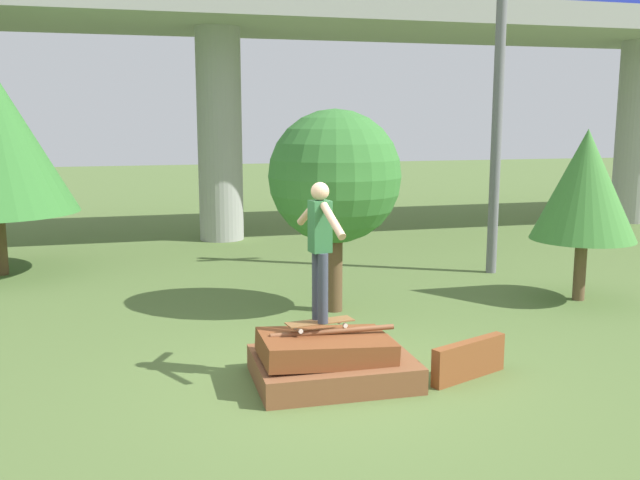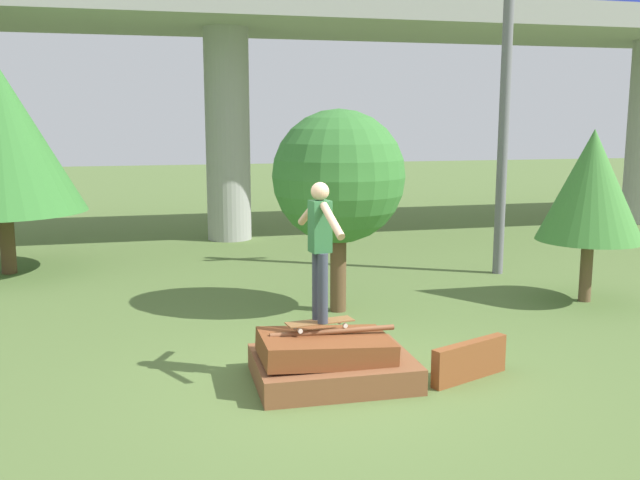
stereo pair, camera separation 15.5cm
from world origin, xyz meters
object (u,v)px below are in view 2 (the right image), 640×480
object	(u,v)px
skater	(320,242)
tree_behind_left	(339,177)
skateboard	(320,322)
tree_behind_right	(592,186)
utility_pole	(504,109)
tree_mid_back	(0,137)

from	to	relation	value
skater	tree_behind_left	xyz separation A→B (m)	(1.01, 2.90, 0.48)
skateboard	tree_behind_left	world-z (taller)	tree_behind_left
tree_behind_left	tree_behind_right	bearing A→B (deg)	-5.40
utility_pole	tree_behind_right	bearing A→B (deg)	-80.93
tree_mid_back	tree_behind_right	bearing A→B (deg)	-25.41
skateboard	tree_mid_back	xyz separation A→B (m)	(-4.58, 7.15, 1.97)
tree_mid_back	utility_pole	bearing A→B (deg)	-13.76
utility_pole	tree_behind_left	world-z (taller)	utility_pole
utility_pole	tree_mid_back	size ratio (longest dim) A/B	1.49
skateboard	utility_pole	bearing A→B (deg)	45.12
skater	tree_behind_left	world-z (taller)	tree_behind_left
tree_behind_left	utility_pole	bearing A→B (deg)	27.06
utility_pole	tree_mid_back	world-z (taller)	utility_pole
tree_behind_left	tree_mid_back	size ratio (longest dim) A/B	0.77
tree_behind_left	tree_mid_back	distance (m)	7.05
skater	tree_behind_right	bearing A→B (deg)	25.68
tree_behind_right	tree_mid_back	world-z (taller)	tree_mid_back
tree_behind_left	tree_mid_back	bearing A→B (deg)	142.76
skater	skateboard	bearing A→B (deg)	-26.57
skater	tree_behind_left	distance (m)	3.10
skateboard	tree_behind_left	size ratio (longest dim) A/B	0.26
skateboard	utility_pole	xyz separation A→B (m)	(4.83, 4.85, 2.51)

